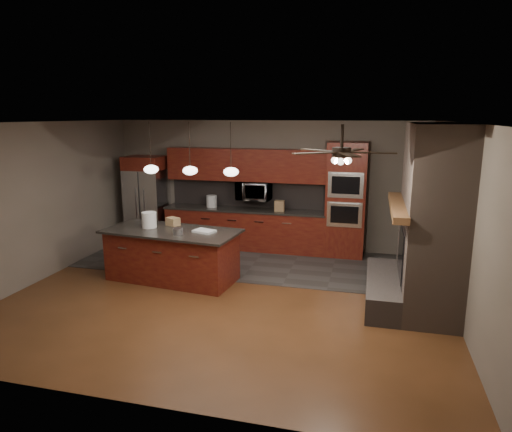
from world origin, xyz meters
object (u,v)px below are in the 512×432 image
(refrigerator, at_px, (147,200))
(kitchen_island, at_px, (172,255))
(counter_bucket, at_px, (212,201))
(white_bucket, at_px, (149,220))
(microwave, at_px, (254,191))
(counter_box, at_px, (280,206))
(cardboard_box, at_px, (173,222))
(paint_can, at_px, (178,231))
(paint_tray, at_px, (204,231))
(oven_tower, at_px, (346,200))

(refrigerator, distance_m, kitchen_island, 2.72)
(counter_bucket, bearing_deg, white_bucket, -101.29)
(microwave, relative_size, counter_box, 3.24)
(cardboard_box, height_order, counter_bucket, counter_bucket)
(counter_bucket, xyz_separation_m, counter_box, (1.55, -0.05, -0.02))
(white_bucket, relative_size, counter_box, 1.24)
(paint_can, height_order, paint_tray, paint_can)
(kitchen_island, relative_size, paint_can, 14.72)
(microwave, relative_size, paint_tray, 2.03)
(microwave, xyz_separation_m, counter_box, (0.59, -0.10, -0.29))
(paint_tray, relative_size, counter_box, 1.60)
(oven_tower, height_order, white_bucket, oven_tower)
(refrigerator, distance_m, paint_can, 3.02)
(kitchen_island, relative_size, paint_tray, 6.92)
(refrigerator, relative_size, counter_box, 8.88)
(microwave, height_order, white_bucket, microwave)
(counter_bucket, bearing_deg, refrigerator, -176.98)
(kitchen_island, xyz_separation_m, counter_bucket, (-0.04, 2.23, 0.57))
(cardboard_box, bearing_deg, microwave, 87.42)
(refrigerator, distance_m, counter_box, 3.10)
(counter_box, bearing_deg, kitchen_island, -128.63)
(white_bucket, bearing_deg, paint_tray, -3.80)
(oven_tower, relative_size, paint_tray, 6.59)
(paint_can, xyz_separation_m, paint_tray, (0.37, 0.27, -0.04))
(refrigerator, xyz_separation_m, kitchen_island, (1.58, -2.15, -0.54))
(paint_can, xyz_separation_m, counter_box, (1.27, 2.43, 0.04))
(microwave, bearing_deg, refrigerator, -177.00)
(refrigerator, bearing_deg, oven_tower, 0.94)
(paint_tray, bearing_deg, kitchen_island, -161.08)
(oven_tower, relative_size, paint_can, 14.02)
(oven_tower, height_order, cardboard_box, oven_tower)
(oven_tower, relative_size, microwave, 3.25)
(microwave, distance_m, kitchen_island, 2.60)
(counter_bucket, bearing_deg, paint_tray, -73.53)
(refrigerator, xyz_separation_m, counter_bucket, (1.54, 0.08, 0.03))
(oven_tower, height_order, counter_box, oven_tower)
(white_bucket, xyz_separation_m, paint_tray, (1.08, -0.07, -0.12))
(kitchen_island, distance_m, counter_box, 2.71)
(counter_bucket, bearing_deg, oven_tower, -0.14)
(paint_tray, bearing_deg, microwave, 99.95)
(cardboard_box, relative_size, counter_box, 1.03)
(counter_bucket, relative_size, counter_box, 1.17)
(paint_can, height_order, cardboard_box, cardboard_box)
(oven_tower, height_order, counter_bucket, oven_tower)
(oven_tower, height_order, paint_can, oven_tower)
(microwave, xyz_separation_m, kitchen_island, (-0.93, -2.28, -0.84))
(oven_tower, bearing_deg, paint_can, -137.00)
(microwave, height_order, paint_can, microwave)
(refrigerator, xyz_separation_m, white_bucket, (1.11, -2.06, 0.06))
(microwave, relative_size, white_bucket, 2.60)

